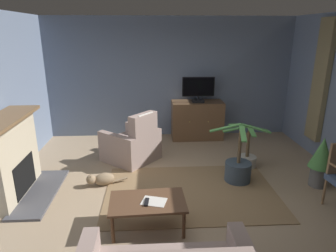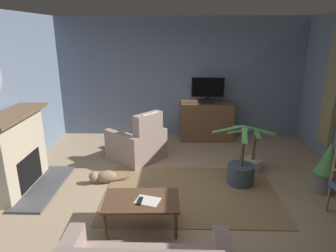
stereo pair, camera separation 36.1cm
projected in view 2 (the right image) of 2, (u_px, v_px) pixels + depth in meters
name	position (u px, v px, depth m)	size (l,w,h in m)	color
ground_plane	(181.00, 197.00, 4.61)	(6.31, 6.43, 0.04)	tan
wall_back	(180.00, 78.00, 7.01)	(6.31, 0.10, 2.77)	slate
curtain_panel_far	(334.00, 84.00, 5.45)	(0.10, 0.44, 2.33)	#8E7F56
rug_central	(190.00, 193.00, 4.69)	(2.68, 1.82, 0.01)	#8E704C
fireplace	(17.00, 154.00, 4.67)	(0.85, 1.48, 1.26)	#4C4C51
tv_cabinet	(206.00, 122.00, 6.95)	(1.19, 0.58, 0.89)	#4A3523
television	(208.00, 89.00, 6.67)	(0.73, 0.20, 0.58)	black
coffee_table	(141.00, 203.00, 3.79)	(0.98, 0.63, 0.40)	brown
tv_remote	(140.00, 201.00, 3.72)	(0.17, 0.05, 0.02)	black
folded_newspaper	(148.00, 201.00, 3.74)	(0.30, 0.22, 0.01)	silver
armchair_angled_to_table	(138.00, 144.00, 5.87)	(1.24, 1.24, 1.01)	#A3897F
potted_plant_tall_palm_by_window	(241.00, 172.00, 4.92)	(0.99, 0.92, 1.02)	#3D4C5B
potted_plant_small_fern_corner	(252.00, 160.00, 5.45)	(0.85, 0.66, 0.82)	beige
potted_plant_on_hearth_side	(329.00, 164.00, 4.58)	(0.39, 0.39, 0.84)	slate
cat	(104.00, 176.00, 5.00)	(0.66, 0.30, 0.23)	#937A5B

